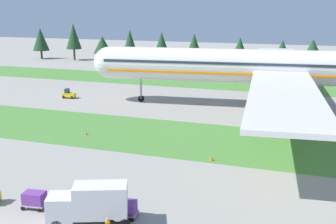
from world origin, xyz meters
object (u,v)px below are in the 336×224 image
Objects in this scene: airliner at (274,67)px; cargo_dolly_fourth at (125,208)px; cargo_dolly_lead at (34,199)px; catering_truck at (90,203)px; pushback_tractor at (69,94)px; taxiway_marker_0 at (211,158)px; taxiway_marker_1 at (86,133)px; cargo_dolly_third at (94,204)px; cargo_dolly_second at (64,202)px.

cargo_dolly_fourth is at bearing 164.53° from airliner.
airliner is at bearing -25.39° from cargo_dolly_lead.
pushback_tractor is (-30.71, 45.40, -1.14)m from catering_truck.
airliner reaches higher than taxiway_marker_0.
airliner reaches higher than cargo_dolly_lead.
taxiway_marker_0 is at bearing 166.49° from airliner.
pushback_tractor is 5.08× the size of taxiway_marker_1.
cargo_dolly_lead is at bearing 90.00° from cargo_dolly_third.
taxiway_marker_0 is at bearing 47.15° from pushback_tractor.
cargo_dolly_lead reaches higher than taxiway_marker_0.
taxiway_marker_0 is (-3.61, -31.36, -7.29)m from airliner.
taxiway_marker_0 is at bearing -39.54° from catering_truck.
airliner is at bearing 83.44° from taxiway_marker_0.
cargo_dolly_fourth is at bearing -102.13° from taxiway_marker_0.
taxiway_marker_1 is at bearing 167.24° from taxiway_marker_0.
catering_truck is (-2.24, -2.14, 1.03)m from cargo_dolly_fourth.
cargo_dolly_lead is at bearing 58.81° from catering_truck.
airliner is 35.49× the size of cargo_dolly_second.
cargo_dolly_second is (2.87, 0.38, 0.00)m from cargo_dolly_lead.
taxiway_marker_0 is (12.23, 17.94, -0.62)m from cargo_dolly_lead.
airliner is at bearing -16.10° from cargo_dolly_fourth.
cargo_dolly_lead is 23.69m from taxiway_marker_1.
cargo_dolly_third is at bearing 90.00° from cargo_dolly_fourth.
cargo_dolly_fourth is 4.41× the size of taxiway_marker_1.
cargo_dolly_second is at bearing 24.76° from pushback_tractor.
catering_truck is at bearing -106.38° from cargo_dolly_lead.
cargo_dolly_third is 53.00m from pushback_tractor.
cargo_dolly_third is at bearing -2.40° from catering_truck.
cargo_dolly_third is 25.46m from taxiway_marker_1.
airliner is 11.55× the size of catering_truck.
taxiway_marker_1 is (-23.45, -26.87, -7.33)m from airliner.
cargo_dolly_fourth is at bearing -90.00° from cargo_dolly_second.
catering_truck is at bearing 162.41° from airliner.
cargo_dolly_lead is (-15.84, -49.30, -6.68)m from airliner.
taxiway_marker_0 is at bearing -41.87° from cargo_dolly_lead.
airliner reaches higher than pushback_tractor.
cargo_dolly_third is at bearing 161.31° from airliner.
cargo_dolly_third is 0.33× the size of catering_truck.
taxiway_marker_1 is at bearing 131.95° from airliner.
cargo_dolly_lead and cargo_dolly_fourth have the same top height.
catering_truck reaches higher than cargo_dolly_second.
cargo_dolly_second is 0.33× the size of catering_truck.
cargo_dolly_fourth is 26.77m from taxiway_marker_1.
taxiway_marker_0 is at bearing -12.76° from taxiway_marker_1.
cargo_dolly_lead is at bearing 90.00° from cargo_dolly_fourth.
cargo_dolly_second is 51.75m from pushback_tractor.
catering_truck is (3.51, -1.37, 1.03)m from cargo_dolly_second.
cargo_dolly_lead is at bearing -124.29° from taxiway_marker_0.
pushback_tractor is (-24.33, 44.41, -0.10)m from cargo_dolly_lead.
catering_truck reaches higher than cargo_dolly_lead.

